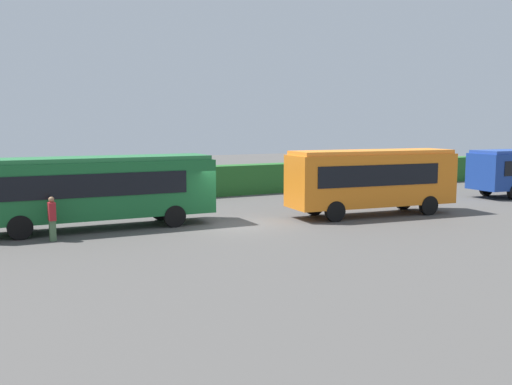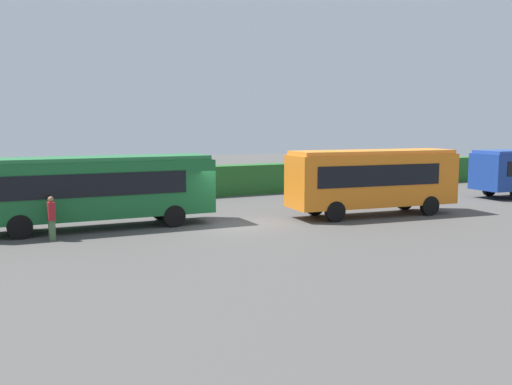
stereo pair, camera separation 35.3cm
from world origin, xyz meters
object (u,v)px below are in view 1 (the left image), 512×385
Objects in this scene: bus_green at (96,188)px; bus_orange at (372,178)px; traffic_cone at (486,181)px; person_far at (52,218)px.

bus_orange reaches higher than bus_green.
traffic_cone is at bearing 29.99° from bus_orange.
traffic_cone is (32.97, 7.04, -0.64)m from person_far.
person_far is 2.96× the size of traffic_cone.
bus_green is 17.74× the size of traffic_cone.
bus_green is 2.99m from person_far.
bus_orange is 15.13× the size of traffic_cone.
bus_green reaches higher than person_far.
bus_orange is at bearing -156.00° from traffic_cone.
bus_green is at bearing 39.35° from person_far.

